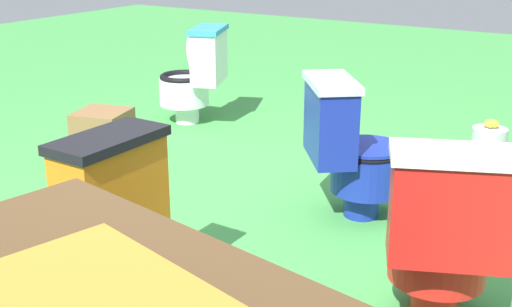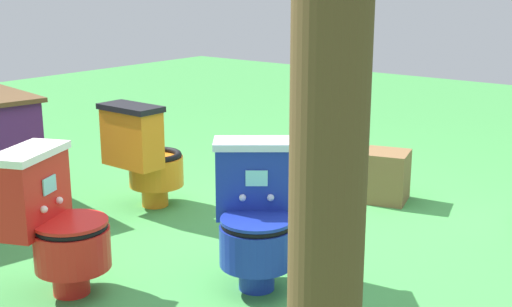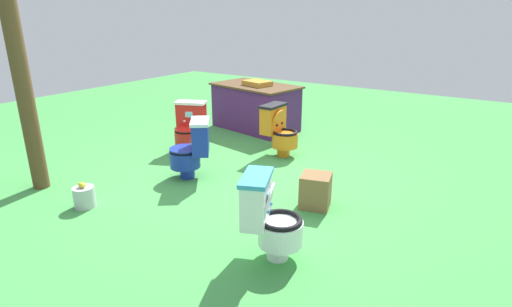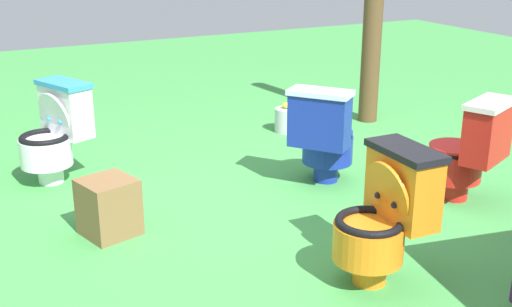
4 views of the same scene
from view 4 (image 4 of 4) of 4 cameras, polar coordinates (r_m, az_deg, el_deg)
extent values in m
plane|color=#429947|center=(4.40, 2.20, -4.78)|extent=(14.00, 14.00, 0.00)
cylinder|color=#192D9E|center=(4.87, 6.09, -1.56)|extent=(0.25, 0.25, 0.14)
cylinder|color=#192D9E|center=(4.83, 6.24, 0.40)|extent=(0.52, 0.52, 0.20)
torus|color=black|center=(4.79, 6.29, 1.67)|extent=(0.50, 0.50, 0.04)
cylinder|color=silver|center=(4.81, 6.27, 1.08)|extent=(0.34, 0.34, 0.01)
cube|color=#192D9E|center=(4.57, 5.55, 2.82)|extent=(0.40, 0.44, 0.37)
cube|color=silver|center=(4.52, 5.63, 5.29)|extent=(0.44, 0.47, 0.04)
cube|color=#8CE0E5|center=(4.65, 5.98, 3.73)|extent=(0.07, 0.09, 0.08)
cylinder|color=#192D9E|center=(4.79, 6.30, 1.92)|extent=(0.51, 0.51, 0.02)
sphere|color=silver|center=(4.70, 5.15, 2.66)|extent=(0.04, 0.04, 0.04)
sphere|color=silver|center=(4.66, 6.77, 2.45)|extent=(0.04, 0.04, 0.04)
cylinder|color=orange|center=(3.56, 9.85, -9.94)|extent=(0.18, 0.18, 0.14)
cylinder|color=orange|center=(3.47, 9.74, -7.56)|extent=(0.38, 0.38, 0.20)
torus|color=black|center=(3.42, 9.84, -5.88)|extent=(0.36, 0.36, 0.04)
cylinder|color=black|center=(3.44, 9.79, -6.66)|extent=(0.24, 0.24, 0.01)
cube|color=orange|center=(3.47, 12.68, -2.92)|extent=(0.20, 0.41, 0.37)
cube|color=black|center=(3.40, 12.93, 0.24)|extent=(0.22, 0.44, 0.04)
cube|color=#8CE0E5|center=(3.40, 11.40, -2.44)|extent=(0.01, 0.11, 0.08)
cylinder|color=orange|center=(3.42, 11.34, -3.45)|extent=(0.10, 0.35, 0.35)
sphere|color=black|center=(3.38, 11.94, -4.41)|extent=(0.04, 0.04, 0.04)
sphere|color=black|center=(3.48, 10.55, -3.60)|extent=(0.04, 0.04, 0.04)
cylinder|color=red|center=(4.73, 16.89, -2.96)|extent=(0.24, 0.24, 0.14)
cylinder|color=red|center=(4.68, 16.87, -0.97)|extent=(0.49, 0.49, 0.20)
torus|color=black|center=(4.64, 17.00, 0.33)|extent=(0.47, 0.47, 0.04)
cylinder|color=white|center=(4.66, 16.94, -0.28)|extent=(0.32, 0.32, 0.01)
cube|color=red|center=(4.53, 19.50, 1.64)|extent=(0.45, 0.34, 0.37)
cube|color=white|center=(4.47, 19.78, 4.11)|extent=(0.48, 0.37, 0.04)
cube|color=#8CE0E5|center=(4.55, 18.38, 2.49)|extent=(0.10, 0.05, 0.08)
cylinder|color=red|center=(4.63, 17.02, 0.58)|extent=(0.47, 0.47, 0.02)
sphere|color=white|center=(4.51, 17.87, 1.09)|extent=(0.04, 0.04, 0.04)
sphere|color=white|center=(4.64, 18.53, 1.50)|extent=(0.04, 0.04, 0.04)
cylinder|color=white|center=(5.04, -17.43, -1.64)|extent=(0.24, 0.24, 0.14)
cylinder|color=white|center=(4.97, -17.81, 0.13)|extent=(0.48, 0.48, 0.20)
torus|color=black|center=(4.94, -17.94, 1.36)|extent=(0.46, 0.46, 0.04)
cylinder|color=#338CBF|center=(4.96, -17.88, 0.79)|extent=(0.31, 0.31, 0.01)
cube|color=white|center=(5.00, -16.20, 3.58)|extent=(0.33, 0.45, 0.37)
cube|color=#338CBF|center=(4.95, -16.41, 5.84)|extent=(0.37, 0.48, 0.04)
cube|color=#8CE0E5|center=(4.94, -17.22, 3.88)|extent=(0.05, 0.10, 0.08)
cylinder|color=white|center=(4.95, -17.14, 3.16)|extent=(0.22, 0.36, 0.35)
sphere|color=#338CBF|center=(4.90, -16.70, 2.61)|extent=(0.04, 0.04, 0.04)
sphere|color=#338CBF|center=(5.02, -17.58, 2.89)|extent=(0.04, 0.04, 0.04)
cylinder|color=brown|center=(6.26, 10.18, 12.02)|extent=(0.18, 0.18, 2.07)
cube|color=brown|center=(4.08, -12.70, -4.56)|extent=(0.37, 0.37, 0.35)
cylinder|color=#B7B7BF|center=(5.99, 2.68, 2.92)|extent=(0.22, 0.22, 0.22)
ellipsoid|color=yellow|center=(5.96, 2.61, 4.23)|extent=(0.07, 0.05, 0.05)
ellipsoid|color=yellow|center=(5.97, 2.78, 4.25)|extent=(0.07, 0.05, 0.05)
ellipsoid|color=yellow|center=(5.95, 2.68, 4.20)|extent=(0.07, 0.05, 0.05)
camera|label=1|loc=(3.84, 50.39, 6.93)|focal=46.45mm
camera|label=2|loc=(7.64, 14.76, 16.62)|focal=48.15mm
camera|label=3|loc=(7.25, -34.75, 17.11)|focal=28.45mm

